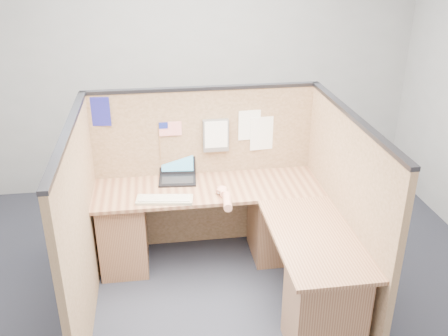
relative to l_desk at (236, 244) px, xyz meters
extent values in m
plane|color=#21222F|center=(-0.18, -0.29, -0.39)|extent=(5.00, 5.00, 0.00)
plane|color=gray|center=(-0.18, 1.96, 1.01)|extent=(5.00, 0.00, 5.00)
cube|color=brown|center=(-0.18, 0.71, 0.36)|extent=(2.05, 0.05, 1.50)
cube|color=#232328|center=(-0.18, 0.71, 1.12)|extent=(2.05, 0.06, 0.03)
cube|color=brown|center=(-1.18, -0.19, 0.36)|extent=(0.05, 1.80, 1.50)
cube|color=#232328|center=(-1.18, -0.19, 1.12)|extent=(0.06, 1.80, 0.03)
cube|color=brown|center=(0.82, -0.19, 0.36)|extent=(0.05, 1.80, 1.50)
cube|color=#232328|center=(0.82, -0.19, 1.12)|extent=(0.06, 1.80, 0.03)
cube|color=brown|center=(-0.18, 0.39, 0.32)|extent=(1.95, 0.60, 0.03)
cube|color=brown|center=(0.49, -0.49, 0.32)|extent=(0.60, 1.15, 0.03)
cube|color=brown|center=(-0.93, 0.39, -0.04)|extent=(0.40, 0.50, 0.70)
cube|color=brown|center=(0.42, 0.39, -0.04)|extent=(0.40, 0.50, 0.70)
cube|color=brown|center=(0.49, -0.81, -0.04)|extent=(0.50, 0.40, 0.70)
cube|color=black|center=(-0.44, 0.55, 0.35)|extent=(0.34, 0.27, 0.02)
cube|color=black|center=(-0.44, 0.70, 0.46)|extent=(0.33, 0.09, 0.22)
cube|color=#326A85|center=(-0.44, 0.69, 0.46)|extent=(0.29, 0.07, 0.18)
cube|color=tan|center=(-0.56, 0.20, 0.35)|extent=(0.48, 0.22, 0.02)
cube|color=silver|center=(-0.56, 0.20, 0.36)|extent=(0.43, 0.18, 0.01)
ellipsoid|color=silver|center=(-0.08, 0.25, 0.36)|extent=(0.11, 0.07, 0.04)
ellipsoid|color=tan|center=(-0.08, 0.25, 0.38)|extent=(0.09, 0.11, 0.05)
cylinder|color=tan|center=(-0.08, 0.20, 0.37)|extent=(0.06, 0.05, 0.06)
cylinder|color=tan|center=(-0.07, 0.06, 0.37)|extent=(0.09, 0.26, 0.08)
cube|color=navy|center=(-1.06, 0.68, 0.96)|extent=(0.19, 0.03, 0.25)
cylinder|color=olive|center=(-0.57, 0.67, 0.68)|extent=(0.01, 0.01, 0.34)
cube|color=red|center=(-0.47, 0.67, 0.79)|extent=(0.20, 0.00, 0.13)
cube|color=navy|center=(-0.53, 0.67, 0.82)|extent=(0.08, 0.00, 0.06)
cube|color=slate|center=(-0.08, 0.66, 0.71)|extent=(0.23, 0.05, 0.29)
cube|color=white|center=(-0.08, 0.63, 0.72)|extent=(0.20, 0.01, 0.25)
cube|color=white|center=(0.23, 0.68, 0.78)|extent=(0.21, 0.02, 0.27)
cube|color=white|center=(0.36, 0.68, 0.69)|extent=(0.24, 0.03, 0.31)
camera|label=1|loc=(-0.60, -3.41, 2.30)|focal=40.00mm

